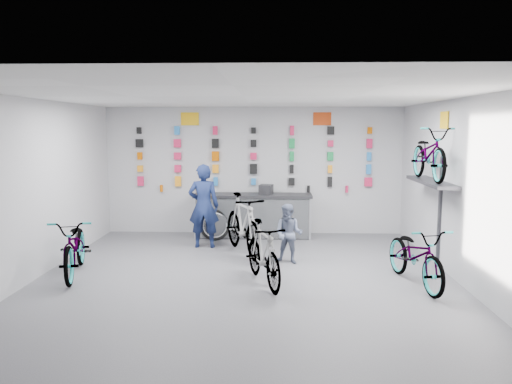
{
  "coord_description": "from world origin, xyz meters",
  "views": [
    {
      "loc": [
        0.47,
        -7.79,
        2.52
      ],
      "look_at": [
        0.15,
        1.4,
        1.33
      ],
      "focal_mm": 35.0,
      "sensor_mm": 36.0,
      "label": 1
    }
  ],
  "objects_px": {
    "bike_left": "(76,246)",
    "bike_center": "(263,253)",
    "bike_service": "(243,224)",
    "clerk": "(204,206)",
    "bike_right": "(416,255)",
    "counter": "(253,216)",
    "customer": "(289,234)"
  },
  "relations": [
    {
      "from": "clerk",
      "to": "customer",
      "type": "bearing_deg",
      "value": 144.25
    },
    {
      "from": "bike_center",
      "to": "bike_service",
      "type": "bearing_deg",
      "value": 84.75
    },
    {
      "from": "bike_right",
      "to": "bike_service",
      "type": "xyz_separation_m",
      "value": [
        -2.89,
        1.89,
        0.11
      ]
    },
    {
      "from": "bike_right",
      "to": "clerk",
      "type": "bearing_deg",
      "value": 136.68
    },
    {
      "from": "counter",
      "to": "bike_service",
      "type": "relative_size",
      "value": 1.34
    },
    {
      "from": "bike_center",
      "to": "customer",
      "type": "distance_m",
      "value": 1.37
    },
    {
      "from": "bike_left",
      "to": "customer",
      "type": "xyz_separation_m",
      "value": [
        3.67,
        0.88,
        0.05
      ]
    },
    {
      "from": "counter",
      "to": "clerk",
      "type": "height_order",
      "value": "clerk"
    },
    {
      "from": "bike_right",
      "to": "customer",
      "type": "distance_m",
      "value": 2.35
    },
    {
      "from": "counter",
      "to": "bike_service",
      "type": "height_order",
      "value": "bike_service"
    },
    {
      "from": "bike_left",
      "to": "bike_center",
      "type": "distance_m",
      "value": 3.25
    },
    {
      "from": "bike_service",
      "to": "clerk",
      "type": "xyz_separation_m",
      "value": [
        -0.86,
        0.53,
        0.28
      ]
    },
    {
      "from": "counter",
      "to": "bike_right",
      "type": "height_order",
      "value": "counter"
    },
    {
      "from": "counter",
      "to": "customer",
      "type": "bearing_deg",
      "value": -71.19
    },
    {
      "from": "clerk",
      "to": "bike_service",
      "type": "bearing_deg",
      "value": 146.7
    },
    {
      "from": "bike_right",
      "to": "bike_service",
      "type": "distance_m",
      "value": 3.46
    },
    {
      "from": "bike_right",
      "to": "clerk",
      "type": "height_order",
      "value": "clerk"
    },
    {
      "from": "counter",
      "to": "customer",
      "type": "height_order",
      "value": "customer"
    },
    {
      "from": "bike_center",
      "to": "clerk",
      "type": "height_order",
      "value": "clerk"
    },
    {
      "from": "bike_center",
      "to": "bike_service",
      "type": "xyz_separation_m",
      "value": [
        -0.45,
        1.96,
        0.09
      ]
    },
    {
      "from": "customer",
      "to": "clerk",
      "type": "bearing_deg",
      "value": 164.07
    },
    {
      "from": "bike_left",
      "to": "customer",
      "type": "bearing_deg",
      "value": -0.14
    },
    {
      "from": "bike_service",
      "to": "clerk",
      "type": "height_order",
      "value": "clerk"
    },
    {
      "from": "counter",
      "to": "bike_right",
      "type": "relative_size",
      "value": 1.44
    },
    {
      "from": "counter",
      "to": "clerk",
      "type": "bearing_deg",
      "value": -133.82
    },
    {
      "from": "bike_center",
      "to": "bike_service",
      "type": "distance_m",
      "value": 2.01
    },
    {
      "from": "bike_center",
      "to": "bike_right",
      "type": "height_order",
      "value": "bike_center"
    },
    {
      "from": "bike_service",
      "to": "clerk",
      "type": "distance_m",
      "value": 1.05
    },
    {
      "from": "bike_left",
      "to": "bike_right",
      "type": "height_order",
      "value": "bike_left"
    },
    {
      "from": "bike_left",
      "to": "customer",
      "type": "relative_size",
      "value": 1.74
    },
    {
      "from": "counter",
      "to": "bike_service",
      "type": "xyz_separation_m",
      "value": [
        -0.13,
        -1.57,
        0.12
      ]
    },
    {
      "from": "clerk",
      "to": "customer",
      "type": "xyz_separation_m",
      "value": [
        1.75,
        -1.19,
        -0.33
      ]
    }
  ]
}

